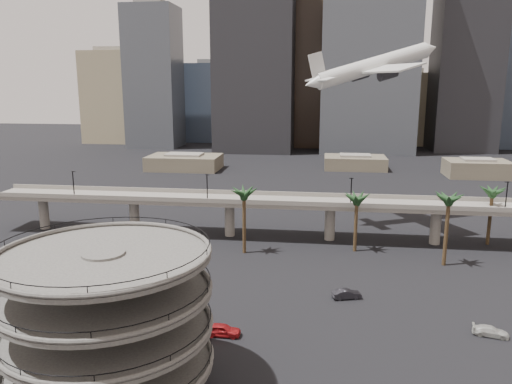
# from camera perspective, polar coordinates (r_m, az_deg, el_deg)

# --- Properties ---
(ground) EXTENTS (700.00, 700.00, 0.00)m
(ground) POSITION_cam_1_polar(r_m,az_deg,el_deg) (60.54, -2.24, -20.88)
(ground) COLOR black
(ground) RESTS_ON ground
(parking_ramp) EXTENTS (22.20, 22.20, 17.35)m
(parking_ramp) POSITION_cam_1_polar(r_m,az_deg,el_deg) (55.93, -16.65, -12.85)
(parking_ramp) COLOR #474543
(parking_ramp) RESTS_ON ground
(overpass) EXTENTS (130.00, 9.30, 14.70)m
(overpass) POSITION_cam_1_polar(r_m,az_deg,el_deg) (108.40, 2.67, -1.51)
(overpass) COLOR gray
(overpass) RESTS_ON ground
(palm_trees) EXTENTS (54.40, 18.40, 14.00)m
(palm_trees) POSITION_cam_1_polar(r_m,az_deg,el_deg) (100.60, 14.60, -0.67)
(palm_trees) COLOR #4D3721
(palm_trees) RESTS_ON ground
(low_buildings) EXTENTS (135.00, 27.50, 6.80)m
(low_buildings) POSITION_cam_1_polar(r_m,az_deg,el_deg) (194.60, 6.92, 3.21)
(low_buildings) COLOR brown
(low_buildings) RESTS_ON ground
(skyline) EXTENTS (269.00, 86.00, 113.97)m
(skyline) POSITION_cam_1_polar(r_m,az_deg,el_deg) (267.23, 9.20, 13.92)
(skyline) COLOR gray
(skyline) RESTS_ON ground
(airborne_jet) EXTENTS (33.03, 30.58, 12.46)m
(airborne_jet) POSITION_cam_1_polar(r_m,az_deg,el_deg) (120.89, 13.22, 13.80)
(airborne_jet) COLOR silver
(airborne_jet) RESTS_ON ground
(car_a) EXTENTS (4.92, 2.01, 1.67)m
(car_a) POSITION_cam_1_polar(r_m,az_deg,el_deg) (69.43, -3.85, -15.45)
(car_a) COLOR #A5171B
(car_a) RESTS_ON ground
(car_b) EXTENTS (4.87, 2.82, 1.52)m
(car_b) POSITION_cam_1_polar(r_m,az_deg,el_deg) (81.25, 10.34, -11.41)
(car_b) COLOR black
(car_b) RESTS_ON ground
(car_c) EXTENTS (4.89, 2.83, 1.33)m
(car_c) POSITION_cam_1_polar(r_m,az_deg,el_deg) (76.12, 25.23, -14.20)
(car_c) COLOR #B5B6B2
(car_c) RESTS_ON ground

